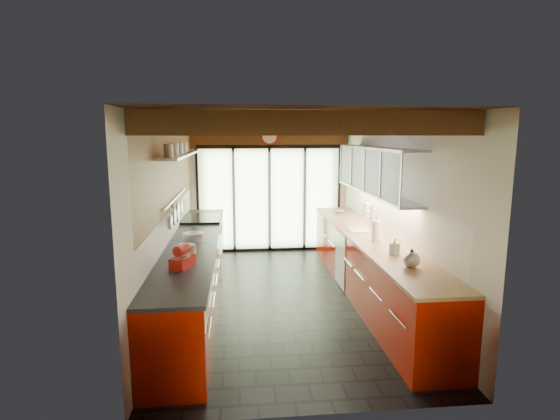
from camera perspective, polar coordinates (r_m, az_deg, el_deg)
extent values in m
plane|color=black|center=(6.58, 0.43, -11.40)|extent=(5.50, 5.50, 0.00)
plane|color=silver|center=(8.94, -1.41, 2.87)|extent=(3.20, 0.00, 3.20)
plane|color=silver|center=(3.58, 5.13, -7.78)|extent=(3.20, 0.00, 3.20)
plane|color=silver|center=(6.27, -14.27, -0.41)|extent=(0.00, 5.50, 5.50)
plane|color=silver|center=(6.59, 14.42, 0.07)|extent=(0.00, 5.50, 5.50)
plane|color=#472814|center=(6.14, 0.46, 11.88)|extent=(5.50, 5.50, 0.00)
cube|color=#593316|center=(3.90, 4.01, 11.28)|extent=(3.14, 0.14, 0.22)
cube|color=#593316|center=(4.79, 2.20, 11.02)|extent=(3.14, 0.14, 0.22)
cube|color=#593316|center=(5.69, 0.95, 10.83)|extent=(3.14, 0.14, 0.22)
cube|color=#593316|center=(6.58, 0.04, 10.69)|extent=(3.14, 0.14, 0.22)
cube|color=#593316|center=(7.48, -0.65, 10.58)|extent=(3.14, 0.14, 0.22)
cube|color=#593316|center=(8.37, -1.19, 10.50)|extent=(3.14, 0.14, 0.22)
cube|color=brown|center=(8.83, -1.42, 9.62)|extent=(3.14, 0.06, 0.50)
plane|color=brown|center=(6.38, -13.99, 5.89)|extent=(0.00, 4.90, 4.90)
plane|color=#C6EAAD|center=(8.95, -1.40, 1.43)|extent=(2.90, 0.00, 2.90)
cube|color=black|center=(8.95, -10.69, 1.26)|extent=(0.05, 0.04, 2.15)
cube|color=black|center=(9.16, 7.70, 1.53)|extent=(0.05, 0.04, 2.15)
cube|color=black|center=(8.91, -1.38, 1.39)|extent=(0.06, 0.05, 2.15)
cube|color=black|center=(8.81, -1.41, 8.31)|extent=(2.90, 0.05, 0.06)
cylinder|color=#AF2B0E|center=(8.79, -1.40, 9.61)|extent=(0.34, 0.04, 0.34)
cylinder|color=beige|center=(8.77, -1.39, 9.61)|extent=(0.28, 0.02, 0.28)
cube|color=#A81300|center=(6.43, -11.05, -7.93)|extent=(0.65, 5.00, 0.88)
cube|color=black|center=(6.31, -11.19, -3.94)|extent=(0.68, 5.00, 0.04)
cube|color=silver|center=(7.82, -10.07, -4.71)|extent=(0.66, 0.90, 0.90)
cube|color=black|center=(7.71, -10.17, -1.18)|extent=(0.65, 0.90, 0.06)
cube|color=#A81300|center=(6.68, 11.47, -7.26)|extent=(0.65, 5.00, 0.88)
cube|color=tan|center=(6.56, 11.60, -3.42)|extent=(0.68, 5.00, 0.04)
cube|color=white|center=(6.96, 7.89, -6.45)|extent=(0.02, 0.60, 0.84)
cube|color=silver|center=(6.93, 10.64, -2.47)|extent=(0.45, 0.52, 0.02)
cylinder|color=silver|center=(6.94, 11.84, -1.03)|extent=(0.02, 0.02, 0.34)
torus|color=silver|center=(6.89, 11.41, 0.35)|extent=(0.14, 0.02, 0.14)
plane|color=silver|center=(6.70, 11.00, 5.10)|extent=(0.00, 3.00, 3.00)
cube|color=#9EA0A5|center=(6.78, 12.29, 2.27)|extent=(0.34, 3.00, 0.03)
cube|color=#9EA0A5|center=(6.73, 12.50, 7.93)|extent=(0.34, 3.00, 0.03)
cylinder|color=silver|center=(6.52, -13.42, 1.53)|extent=(0.02, 2.20, 0.02)
cube|color=silver|center=(6.35, -12.96, 7.05)|extent=(0.28, 2.60, 0.03)
cylinder|color=silver|center=(5.67, -14.16, -1.56)|extent=(0.04, 0.18, 0.18)
cylinder|color=silver|center=(6.01, -13.67, -0.91)|extent=(0.04, 0.22, 0.22)
cylinder|color=silver|center=(6.35, -13.24, -0.33)|extent=(0.04, 0.26, 0.26)
cylinder|color=silver|center=(6.69, -12.85, 0.20)|extent=(0.04, 0.18, 0.18)
cube|color=#AE170D|center=(4.99, -12.64, -6.67)|extent=(0.27, 0.34, 0.13)
cylinder|color=#AE170D|center=(4.93, -12.73, -5.08)|extent=(0.18, 0.22, 0.12)
cylinder|color=silver|center=(5.03, -12.58, -6.04)|extent=(0.19, 0.19, 0.13)
cylinder|color=silver|center=(5.49, -11.98, -5.11)|extent=(0.23, 0.23, 0.13)
cylinder|color=silver|center=(6.20, -11.24, -3.45)|extent=(0.33, 0.33, 0.11)
cube|color=brown|center=(5.31, -12.19, -6.20)|extent=(0.26, 0.33, 0.03)
sphere|color=silver|center=(5.10, 16.80, -6.12)|extent=(0.25, 0.25, 0.19)
cone|color=black|center=(5.07, 16.85, -4.99)|extent=(0.09, 0.09, 0.05)
cylinder|color=silver|center=(5.19, 16.37, -5.72)|extent=(0.05, 0.07, 0.04)
cylinder|color=white|center=(6.22, 12.49, -2.66)|extent=(0.14, 0.14, 0.28)
cylinder|color=silver|center=(6.19, 12.55, -1.12)|extent=(0.03, 0.03, 0.05)
imported|color=silver|center=(5.57, 14.75, -4.59)|extent=(0.12, 0.12, 0.21)
imported|color=silver|center=(8.31, 7.82, -0.23)|extent=(0.23, 0.23, 0.05)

